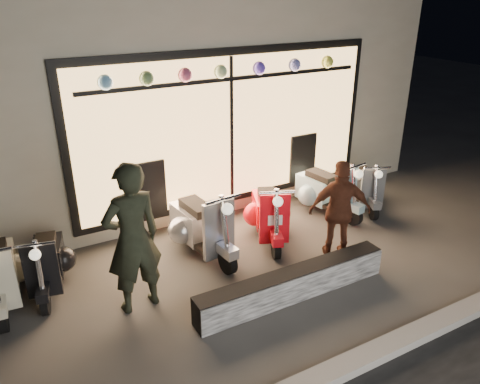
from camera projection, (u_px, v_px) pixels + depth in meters
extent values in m
plane|color=#383533|center=(246.00, 279.00, 6.54)|extent=(40.00, 40.00, 0.00)
cube|color=slate|center=(340.00, 370.00, 4.92)|extent=(40.00, 0.25, 0.12)
cube|color=beige|center=(128.00, 78.00, 9.73)|extent=(10.00, 6.00, 4.00)
cube|color=black|center=(230.00, 129.00, 7.85)|extent=(5.45, 0.06, 2.65)
cube|color=#FFBF6B|center=(231.00, 130.00, 7.82)|extent=(5.20, 0.04, 2.40)
cube|color=black|center=(232.00, 79.00, 7.44)|extent=(4.90, 0.06, 0.06)
cube|color=black|center=(293.00, 284.00, 6.09)|extent=(2.77, 0.28, 0.40)
cylinder|color=black|center=(228.00, 262.00, 6.62)|extent=(0.14, 0.37, 0.36)
cylinder|color=black|center=(191.00, 232.00, 7.42)|extent=(0.16, 0.37, 0.36)
cube|color=#A8A8AD|center=(219.00, 229.00, 6.62)|extent=(0.50, 0.12, 0.88)
cube|color=#A8A8AD|center=(194.00, 222.00, 7.25)|extent=(0.52, 0.79, 0.49)
cube|color=black|center=(196.00, 207.00, 7.05)|extent=(0.36, 0.63, 0.13)
sphere|color=#FFF2CC|center=(227.00, 209.00, 6.27)|extent=(0.18, 0.18, 0.16)
cylinder|color=black|center=(276.00, 248.00, 6.98)|extent=(0.22, 0.35, 0.34)
cylinder|color=black|center=(266.00, 218.00, 7.88)|extent=(0.24, 0.36, 0.34)
cube|color=red|center=(275.00, 219.00, 7.02)|extent=(0.45, 0.24, 0.81)
cube|color=red|center=(267.00, 210.00, 7.71)|extent=(0.65, 0.80, 0.46)
cube|color=black|center=(268.00, 197.00, 7.51)|extent=(0.47, 0.62, 0.12)
sphere|color=#FFF2CC|center=(278.00, 202.00, 6.66)|extent=(0.19, 0.19, 0.15)
cylinder|color=black|center=(45.00, 303.00, 5.80)|extent=(0.16, 0.32, 0.31)
cylinder|color=black|center=(51.00, 265.00, 6.59)|extent=(0.17, 0.32, 0.31)
cube|color=black|center=(42.00, 271.00, 5.83)|extent=(0.42, 0.15, 0.74)
cube|color=black|center=(48.00, 257.00, 6.44)|extent=(0.51, 0.70, 0.41)
cube|color=black|center=(45.00, 244.00, 6.26)|extent=(0.36, 0.55, 0.11)
sphere|color=#FFF2CC|center=(35.00, 255.00, 5.51)|extent=(0.16, 0.16, 0.14)
cylinder|color=black|center=(3.00, 319.00, 5.50)|extent=(0.12, 0.34, 0.33)
cylinder|color=black|center=(2.00, 276.00, 6.32)|extent=(0.14, 0.34, 0.33)
cylinder|color=black|center=(354.00, 216.00, 7.96)|extent=(0.15, 0.35, 0.34)
cylinder|color=black|center=(312.00, 197.00, 8.68)|extent=(0.17, 0.35, 0.34)
cube|color=#89B5C2|center=(346.00, 191.00, 7.96)|extent=(0.46, 0.14, 0.81)
cube|color=#89B5C2|center=(316.00, 188.00, 8.52)|extent=(0.51, 0.75, 0.45)
cube|color=black|center=(321.00, 176.00, 8.34)|extent=(0.36, 0.59, 0.12)
sphere|color=#FFF2CC|center=(359.00, 174.00, 7.65)|extent=(0.17, 0.17, 0.15)
cylinder|color=black|center=(374.00, 211.00, 8.15)|extent=(0.21, 0.31, 0.31)
cylinder|color=black|center=(358.00, 191.00, 8.97)|extent=(0.23, 0.32, 0.31)
cube|color=slate|center=(372.00, 189.00, 8.18)|extent=(0.40, 0.23, 0.74)
cube|color=slate|center=(361.00, 184.00, 8.81)|extent=(0.61, 0.73, 0.41)
cube|color=black|center=(364.00, 173.00, 8.63)|extent=(0.44, 0.56, 0.11)
sphere|color=#FFF2CC|center=(379.00, 174.00, 7.86)|extent=(0.18, 0.18, 0.13)
imported|color=black|center=(133.00, 239.00, 5.61)|extent=(0.76, 0.54, 1.96)
imported|color=#562A1B|center=(340.00, 210.00, 6.81)|extent=(0.96, 0.76, 1.52)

